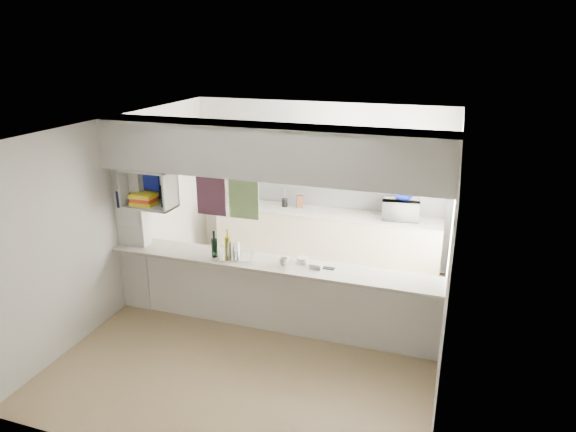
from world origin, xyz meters
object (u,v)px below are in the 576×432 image
at_px(bowl, 404,198).
at_px(wine_bottles, 221,246).
at_px(microwave, 401,209).
at_px(dish_rack, 237,251).

relative_size(bowl, wine_bottles, 0.76).
height_order(bowl, wine_bottles, bowl).
distance_m(microwave, wine_bottles, 2.92).
bearing_deg(dish_rack, microwave, 33.16).
bearing_deg(bowl, microwave, -177.30).
relative_size(microwave, wine_bottles, 1.53).
xyz_separation_m(microwave, dish_rack, (-1.77, -2.14, -0.07)).
bearing_deg(dish_rack, wine_bottles, 170.32).
distance_m(dish_rack, wine_bottles, 0.20).
relative_size(bowl, dish_rack, 0.57).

